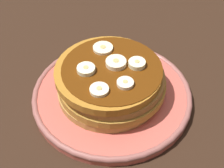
{
  "coord_description": "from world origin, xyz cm",
  "views": [
    {
      "loc": [
        37.76,
        -6.1,
        41.96
      ],
      "look_at": [
        0.0,
        0.0,
        3.49
      ],
      "focal_mm": 51.75,
      "sensor_mm": 36.0,
      "label": 1
    }
  ],
  "objects_px": {
    "banana_slice_1": "(137,64)",
    "pancake_stack": "(111,80)",
    "banana_slice_5": "(86,71)",
    "banana_slice_3": "(99,90)",
    "plate": "(112,94)",
    "banana_slice_4": "(103,48)",
    "banana_slice_2": "(125,83)",
    "banana_slice_0": "(116,63)"
  },
  "relations": [
    {
      "from": "plate",
      "to": "banana_slice_5",
      "type": "distance_m",
      "value": 0.08
    },
    {
      "from": "plate",
      "to": "banana_slice_1",
      "type": "xyz_separation_m",
      "value": [
        0.0,
        0.04,
        0.07
      ]
    },
    {
      "from": "banana_slice_4",
      "to": "banana_slice_1",
      "type": "bearing_deg",
      "value": 44.09
    },
    {
      "from": "plate",
      "to": "banana_slice_4",
      "type": "xyz_separation_m",
      "value": [
        -0.05,
        -0.01,
        0.06
      ]
    },
    {
      "from": "banana_slice_4",
      "to": "banana_slice_5",
      "type": "relative_size",
      "value": 1.17
    },
    {
      "from": "banana_slice_1",
      "to": "banana_slice_3",
      "type": "xyz_separation_m",
      "value": [
        0.05,
        -0.07,
        -0.0
      ]
    },
    {
      "from": "banana_slice_0",
      "to": "banana_slice_3",
      "type": "bearing_deg",
      "value": -32.44
    },
    {
      "from": "pancake_stack",
      "to": "banana_slice_1",
      "type": "relative_size",
      "value": 6.69
    },
    {
      "from": "banana_slice_3",
      "to": "banana_slice_5",
      "type": "distance_m",
      "value": 0.05
    },
    {
      "from": "banana_slice_5",
      "to": "plate",
      "type": "bearing_deg",
      "value": 95.74
    },
    {
      "from": "banana_slice_2",
      "to": "banana_slice_0",
      "type": "bearing_deg",
      "value": -172.45
    },
    {
      "from": "banana_slice_2",
      "to": "plate",
      "type": "bearing_deg",
      "value": -160.64
    },
    {
      "from": "banana_slice_1",
      "to": "banana_slice_3",
      "type": "height_order",
      "value": "banana_slice_1"
    },
    {
      "from": "banana_slice_2",
      "to": "banana_slice_4",
      "type": "bearing_deg",
      "value": -166.41
    },
    {
      "from": "banana_slice_2",
      "to": "banana_slice_3",
      "type": "distance_m",
      "value": 0.04
    },
    {
      "from": "banana_slice_0",
      "to": "banana_slice_3",
      "type": "height_order",
      "value": "banana_slice_0"
    },
    {
      "from": "plate",
      "to": "banana_slice_5",
      "type": "xyz_separation_m",
      "value": [
        0.0,
        -0.04,
        0.06
      ]
    },
    {
      "from": "banana_slice_0",
      "to": "banana_slice_1",
      "type": "bearing_deg",
      "value": 76.91
    },
    {
      "from": "banana_slice_5",
      "to": "banana_slice_0",
      "type": "bearing_deg",
      "value": 103.22
    },
    {
      "from": "plate",
      "to": "banana_slice_2",
      "type": "bearing_deg",
      "value": 19.36
    },
    {
      "from": "banana_slice_2",
      "to": "banana_slice_4",
      "type": "distance_m",
      "value": 0.09
    },
    {
      "from": "banana_slice_0",
      "to": "banana_slice_1",
      "type": "xyz_separation_m",
      "value": [
        0.01,
        0.03,
        0.0
      ]
    },
    {
      "from": "banana_slice_1",
      "to": "banana_slice_2",
      "type": "bearing_deg",
      "value": -34.06
    },
    {
      "from": "plate",
      "to": "banana_slice_2",
      "type": "xyz_separation_m",
      "value": [
        0.04,
        0.01,
        0.06
      ]
    },
    {
      "from": "banana_slice_0",
      "to": "banana_slice_3",
      "type": "distance_m",
      "value": 0.06
    },
    {
      "from": "banana_slice_1",
      "to": "banana_slice_4",
      "type": "height_order",
      "value": "banana_slice_1"
    },
    {
      "from": "pancake_stack",
      "to": "banana_slice_4",
      "type": "xyz_separation_m",
      "value": [
        -0.05,
        -0.01,
        0.03
      ]
    },
    {
      "from": "banana_slice_1",
      "to": "banana_slice_5",
      "type": "bearing_deg",
      "value": -87.26
    },
    {
      "from": "banana_slice_2",
      "to": "banana_slice_4",
      "type": "xyz_separation_m",
      "value": [
        -0.09,
        -0.02,
        -0.0
      ]
    },
    {
      "from": "banana_slice_1",
      "to": "banana_slice_0",
      "type": "bearing_deg",
      "value": -103.09
    },
    {
      "from": "pancake_stack",
      "to": "banana_slice_2",
      "type": "xyz_separation_m",
      "value": [
        0.04,
        0.02,
        0.03
      ]
    },
    {
      "from": "banana_slice_1",
      "to": "pancake_stack",
      "type": "bearing_deg",
      "value": -91.88
    },
    {
      "from": "banana_slice_3",
      "to": "banana_slice_4",
      "type": "height_order",
      "value": "same"
    },
    {
      "from": "pancake_stack",
      "to": "banana_slice_5",
      "type": "distance_m",
      "value": 0.05
    },
    {
      "from": "banana_slice_4",
      "to": "banana_slice_0",
      "type": "bearing_deg",
      "value": 19.99
    },
    {
      "from": "pancake_stack",
      "to": "banana_slice_3",
      "type": "xyz_separation_m",
      "value": [
        0.05,
        -0.02,
        0.03
      ]
    },
    {
      "from": "plate",
      "to": "pancake_stack",
      "type": "bearing_deg",
      "value": -119.09
    },
    {
      "from": "pancake_stack",
      "to": "banana_slice_1",
      "type": "distance_m",
      "value": 0.05
    },
    {
      "from": "banana_slice_1",
      "to": "banana_slice_4",
      "type": "xyz_separation_m",
      "value": [
        -0.05,
        -0.05,
        -0.0
      ]
    },
    {
      "from": "pancake_stack",
      "to": "banana_slice_4",
      "type": "relative_size",
      "value": 5.45
    },
    {
      "from": "banana_slice_3",
      "to": "banana_slice_1",
      "type": "bearing_deg",
      "value": 124.66
    },
    {
      "from": "banana_slice_3",
      "to": "banana_slice_4",
      "type": "relative_size",
      "value": 0.85
    }
  ]
}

